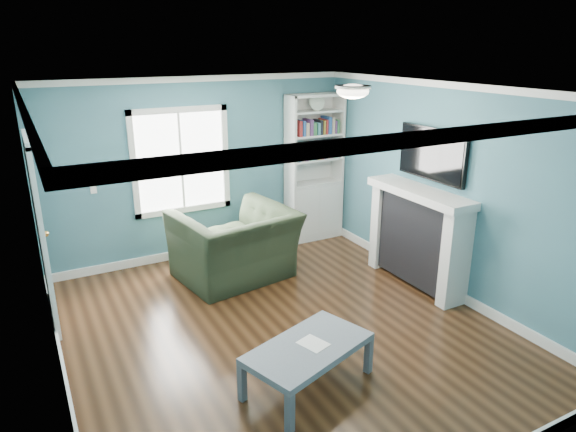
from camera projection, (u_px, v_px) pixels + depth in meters
name	position (u px, v px, depth m)	size (l,w,h in m)	color
floor	(282.00, 329.00, 5.72)	(5.00, 5.00, 0.00)	black
room_walls	(282.00, 192.00, 5.21)	(5.00, 5.00, 5.00)	#3D697A
trim	(282.00, 224.00, 5.32)	(4.50, 5.00, 2.60)	white
window	(181.00, 161.00, 7.19)	(1.40, 0.06, 1.50)	white
bookshelf	(314.00, 182.00, 8.14)	(0.90, 0.35, 2.31)	silver
fireplace	(418.00, 238.00, 6.61)	(0.44, 1.58, 1.30)	black
tv	(432.00, 154.00, 6.32)	(0.06, 1.10, 0.65)	black
door	(40.00, 233.00, 5.55)	(0.12, 0.98, 2.17)	silver
ceiling_fixture	(353.00, 90.00, 5.39)	(0.38, 0.38, 0.15)	white
light_switch	(93.00, 189.00, 6.74)	(0.08, 0.01, 0.12)	white
recliner	(235.00, 234.00, 6.77)	(1.45, 0.94, 1.27)	#232E1D
coffee_table	(308.00, 351.00, 4.66)	(1.31, 0.98, 0.43)	#515862
paper_sheet	(313.00, 343.00, 4.67)	(0.20, 0.26, 0.00)	white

